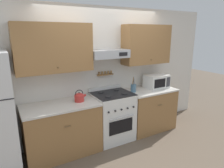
{
  "coord_description": "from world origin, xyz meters",
  "views": [
    {
      "loc": [
        -1.8,
        -2.81,
        2.07
      ],
      "look_at": [
        -0.05,
        0.28,
        1.15
      ],
      "focal_mm": 32.0,
      "sensor_mm": 36.0,
      "label": 1
    }
  ],
  "objects_px": {
    "microwave": "(156,81)",
    "utensil_crock": "(133,88)",
    "stove_range": "(112,116)",
    "tea_kettle": "(79,97)"
  },
  "relations": [
    {
      "from": "microwave",
      "to": "utensil_crock",
      "type": "height_order",
      "value": "utensil_crock"
    },
    {
      "from": "stove_range",
      "to": "tea_kettle",
      "type": "relative_size",
      "value": 4.68
    },
    {
      "from": "tea_kettle",
      "to": "microwave",
      "type": "xyz_separation_m",
      "value": [
        1.78,
        0.02,
        0.06
      ]
    },
    {
      "from": "stove_range",
      "to": "utensil_crock",
      "type": "height_order",
      "value": "utensil_crock"
    },
    {
      "from": "stove_range",
      "to": "tea_kettle",
      "type": "distance_m",
      "value": 0.83
    },
    {
      "from": "tea_kettle",
      "to": "stove_range",
      "type": "bearing_deg",
      "value": -0.22
    },
    {
      "from": "stove_range",
      "to": "utensil_crock",
      "type": "bearing_deg",
      "value": 0.3
    },
    {
      "from": "microwave",
      "to": "utensil_crock",
      "type": "xyz_separation_m",
      "value": [
        -0.62,
        -0.02,
        -0.06
      ]
    },
    {
      "from": "stove_range",
      "to": "tea_kettle",
      "type": "xyz_separation_m",
      "value": [
        -0.66,
        0.0,
        0.5
      ]
    },
    {
      "from": "tea_kettle",
      "to": "microwave",
      "type": "relative_size",
      "value": 0.44
    }
  ]
}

